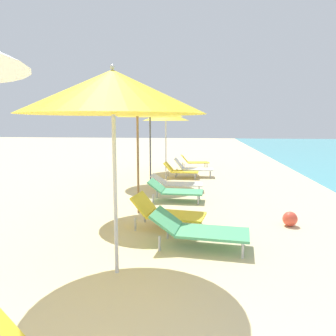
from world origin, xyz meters
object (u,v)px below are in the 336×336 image
Objects in this scene: umbrella_second at (113,92)px; lounger_fourth_inland at (176,183)px; lounger_third_inland at (167,212)px; umbrella_farthest at (166,116)px; lounger_fourth_shoreside at (180,170)px; lounger_farthest_shoreside at (194,161)px; beach_ball at (290,219)px; umbrella_third at (137,99)px; lounger_second_shoreside at (199,229)px; lounger_third_shoreside at (175,190)px; umbrella_fourth at (150,109)px; lounger_farthest_inland at (192,168)px.

umbrella_second reaches higher than lounger_fourth_inland.
umbrella_farthest is at bearing 105.75° from lounger_third_inland.
lounger_fourth_shoreside is 0.97× the size of lounger_farthest_shoreside.
lounger_fourth_inland reaches higher than beach_ball.
umbrella_third reaches higher than lounger_third_inland.
lounger_fourth_inland is (-0.72, 4.29, -0.06)m from lounger_second_shoreside.
lounger_third_shoreside is at bearing 108.80° from lounger_second_shoreside.
lounger_third_shoreside reaches higher than lounger_fourth_inland.
umbrella_fourth reaches higher than lounger_third_shoreside.
lounger_third_shoreside is at bearing -80.73° from umbrella_farthest.
umbrella_fourth reaches higher than lounger_third_inland.
lounger_fourth_shoreside is at bearing -109.98° from lounger_farthest_shoreside.
umbrella_fourth is 1.79× the size of lounger_fourth_inland.
lounger_fourth_shoreside is at bearing 87.80° from umbrella_second.
lounger_third_shoreside is at bearing 84.31° from umbrella_second.
umbrella_fourth is 4.61m from lounger_farthest_shoreside.
lounger_third_inland is 4.96× the size of beach_ball.
umbrella_farthest reaches higher than lounger_fourth_shoreside.
lounger_fourth_shoreside is 2.18m from lounger_fourth_inland.
umbrella_third is at bearing -102.39° from lounger_farthest_inland.
lounger_third_shoreside is at bearing 100.08° from lounger_third_inland.
lounger_second_shoreside is at bearing -143.49° from beach_ball.
lounger_second_shoreside is 8.38m from umbrella_farthest.
lounger_farthest_inland is at bearing 50.15° from umbrella_fourth.
lounger_farthest_inland is 5.92m from beach_ball.
umbrella_farthest is at bearing 91.07° from umbrella_third.
lounger_farthest_inland is at bearing 80.58° from lounger_fourth_inland.
umbrella_second is 6.30m from umbrella_fourth.
umbrella_farthest is at bearing 131.82° from lounger_farthest_inland.
lounger_second_shoreside is at bearing -87.99° from lounger_farthest_inland.
beach_ball is at bearing 43.19° from lounger_second_shoreside.
umbrella_fourth is 2.57m from lounger_fourth_shoreside.
lounger_farthest_shoreside is 2.35m from lounger_farthest_inland.
lounger_fourth_shoreside reaches higher than beach_ball.
umbrella_second is 2.80m from lounger_third_inland.
beach_ball is at bearing -49.81° from umbrella_fourth.
lounger_fourth_inland is at bearing 100.79° from lounger_third_inland.
lounger_fourth_shoreside reaches higher than lounger_third_shoreside.
lounger_farthest_shoreside reaches higher than lounger_third_shoreside.
lounger_farthest_shoreside is 8.17m from beach_ball.
lounger_farthest_inland is (0.01, -2.35, 0.05)m from lounger_farthest_shoreside.
lounger_farthest_shoreside is (1.10, 1.15, -1.93)m from umbrella_farthest.
umbrella_farthest reaches higher than lounger_fourth_inland.
lounger_farthest_shoreside is at bearing 82.31° from umbrella_third.
lounger_farthest_shoreside is at bearing 104.87° from beach_ball.
umbrella_second reaches higher than lounger_farthest_inland.
umbrella_second is 4.57m from lounger_third_shoreside.
umbrella_farthest is (-0.81, 4.97, 1.94)m from lounger_third_shoreside.
lounger_second_shoreside is 0.59× the size of umbrella_fourth.
umbrella_fourth is 2.53m from lounger_fourth_inland.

